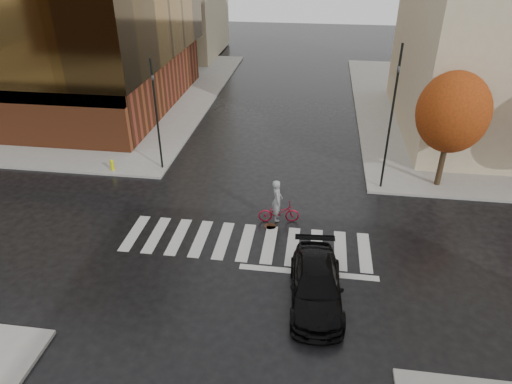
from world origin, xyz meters
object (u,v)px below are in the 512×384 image
fire_hydrant (112,164)px  traffic_light_nw (156,110)px  cyclist (278,208)px  sedan (316,285)px  traffic_light_ne (393,109)px

fire_hydrant → traffic_light_nw: bearing=15.3°
cyclist → traffic_light_nw: traffic_light_nw is taller
sedan → fire_hydrant: 15.63m
traffic_light_ne → fire_hydrant: bearing=6.9°
sedan → traffic_light_ne: 10.96m
sedan → traffic_light_ne: (3.45, 9.59, 4.02)m
cyclist → traffic_light_ne: bearing=-61.2°
cyclist → fire_hydrant: 11.21m
fire_hydrant → sedan: bearing=-36.9°
cyclist → traffic_light_nw: 9.49m
sedan → cyclist: bearing=107.0°
traffic_light_nw → traffic_light_ne: traffic_light_ne is taller
sedan → traffic_light_nw: traffic_light_nw is taller
traffic_light_nw → fire_hydrant: size_ratio=9.43×
sedan → fire_hydrant: bearing=139.5°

